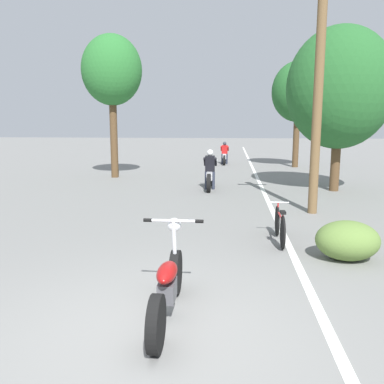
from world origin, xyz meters
TOP-DOWN VIEW (x-y plane):
  - ground_plane at (0.00, 0.00)m, footprint 120.00×120.00m
  - lane_stripe_edge at (2.02, 12.30)m, footprint 0.14×48.00m
  - utility_pole at (3.05, 6.54)m, footprint 1.10×0.24m
  - roadside_tree_right_near at (4.52, 10.30)m, footprint 3.59×3.23m
  - roadside_tree_right_far at (4.34, 18.11)m, footprint 2.76×2.49m
  - roadside_tree_left at (-4.24, 13.09)m, footprint 2.58×2.32m
  - roadside_bush at (2.92, 2.74)m, footprint 1.10×0.88m
  - motorcycle_foreground at (0.12, 0.34)m, footprint 0.80×2.12m
  - motorcycle_rider_lead at (0.11, 10.23)m, footprint 0.50×2.07m
  - motorcycle_rider_far at (0.48, 19.41)m, footprint 0.50×2.07m
  - bicycle_parked at (1.87, 3.75)m, footprint 0.44×1.59m

SIDE VIEW (x-z plane):
  - ground_plane at x=0.00m, z-range 0.00..0.00m
  - lane_stripe_edge at x=2.02m, z-range 0.00..0.01m
  - bicycle_parked at x=1.87m, z-range -0.03..0.72m
  - roadside_bush at x=2.92m, z-range 0.00..0.70m
  - motorcycle_foreground at x=0.12m, z-range -0.14..0.98m
  - motorcycle_rider_far at x=0.48m, z-range -0.16..1.14m
  - motorcycle_rider_lead at x=0.11m, z-range -0.18..1.26m
  - utility_pole at x=3.05m, z-range 0.09..6.17m
  - roadside_tree_right_near at x=4.52m, z-range 0.73..6.35m
  - roadside_tree_right_far at x=4.34m, z-range 1.18..6.77m
  - roadside_tree_left at x=-4.24m, z-range 1.50..7.57m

